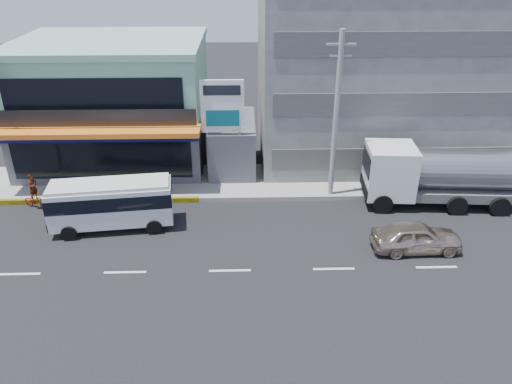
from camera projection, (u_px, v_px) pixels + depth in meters
ground at (230, 271)px, 23.87m from camera, size 120.00×120.00×0.00m
sidewalk at (310, 181)px, 32.40m from camera, size 70.00×5.00×0.30m
shop_building at (116, 105)px, 34.31m from camera, size 12.40×11.70×8.00m
concrete_building at (377, 56)px, 34.34m from camera, size 16.00×12.00×14.00m
gap_structure at (233, 145)px, 33.79m from camera, size 3.00×6.00×3.50m
satellite_dish at (232, 124)px, 32.07m from camera, size 1.50×1.50×0.15m
billboard at (223, 112)px, 29.84m from camera, size 2.60×0.18×6.90m
utility_pole_near at (336, 117)px, 28.30m from camera, size 1.60×0.30×10.00m
minibus at (111, 201)px, 26.76m from camera, size 6.67×2.87×2.71m
sedan at (417, 237)px, 25.15m from camera, size 4.54×1.92×1.53m
tanker_truck at (438, 174)px, 29.12m from camera, size 9.30×3.53×3.59m
motorcycle_rider at (35, 197)px, 29.16m from camera, size 1.78×1.19×2.17m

